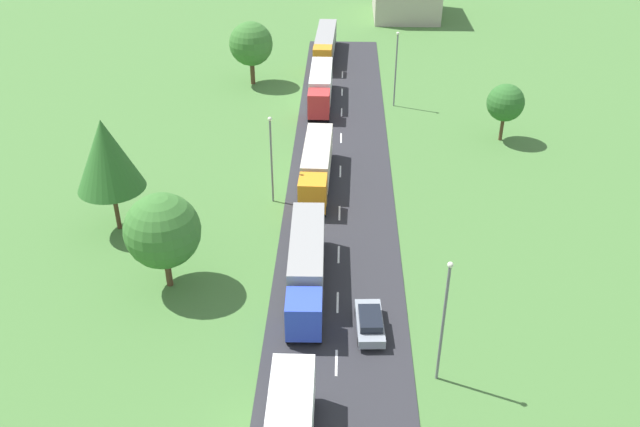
{
  "coord_description": "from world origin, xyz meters",
  "views": [
    {
      "loc": [
        0.09,
        -6.3,
        31.61
      ],
      "look_at": [
        -1.58,
        40.73,
        2.63
      ],
      "focal_mm": 38.13,
      "sensor_mm": 36.0,
      "label": 1
    }
  ],
  "objects_px": {
    "truck_fourth": "(321,86)",
    "tree_birch": "(506,103)",
    "lamppost_second": "(444,317)",
    "car_third": "(370,322)",
    "truck_second": "(307,264)",
    "tree_lime": "(162,231)",
    "tree_pine": "(251,44)",
    "truck_fifth": "(325,44)",
    "lamppost_third": "(271,156)",
    "truck_third": "(316,165)",
    "tree_ash": "(106,155)",
    "lamppost_fourth": "(396,66)"
  },
  "relations": [
    {
      "from": "truck_third",
      "to": "lamppost_third",
      "type": "bearing_deg",
      "value": -138.58
    },
    {
      "from": "truck_fourth",
      "to": "tree_ash",
      "type": "bearing_deg",
      "value": -119.8
    },
    {
      "from": "car_third",
      "to": "tree_pine",
      "type": "relative_size",
      "value": 0.57
    },
    {
      "from": "truck_fourth",
      "to": "tree_lime",
      "type": "bearing_deg",
      "value": -105.73
    },
    {
      "from": "tree_birch",
      "to": "tree_pine",
      "type": "bearing_deg",
      "value": 151.09
    },
    {
      "from": "tree_ash",
      "to": "lamppost_third",
      "type": "bearing_deg",
      "value": 21.52
    },
    {
      "from": "tree_ash",
      "to": "truck_third",
      "type": "bearing_deg",
      "value": 26.9
    },
    {
      "from": "car_third",
      "to": "tree_pine",
      "type": "distance_m",
      "value": 49.32
    },
    {
      "from": "truck_second",
      "to": "truck_third",
      "type": "bearing_deg",
      "value": 89.68
    },
    {
      "from": "truck_second",
      "to": "tree_lime",
      "type": "xyz_separation_m",
      "value": [
        -10.39,
        -0.06,
        2.71
      ]
    },
    {
      "from": "truck_fifth",
      "to": "lamppost_fourth",
      "type": "distance_m",
      "value": 19.28
    },
    {
      "from": "lamppost_fourth",
      "to": "tree_pine",
      "type": "relative_size",
      "value": 1.12
    },
    {
      "from": "truck_second",
      "to": "tree_ash",
      "type": "height_order",
      "value": "tree_ash"
    },
    {
      "from": "truck_fourth",
      "to": "lamppost_fourth",
      "type": "bearing_deg",
      "value": -3.09
    },
    {
      "from": "lamppost_second",
      "to": "lamppost_fourth",
      "type": "xyz_separation_m",
      "value": [
        -0.18,
        44.7,
        -0.07
      ]
    },
    {
      "from": "truck_second",
      "to": "tree_birch",
      "type": "height_order",
      "value": "tree_birch"
    },
    {
      "from": "lamppost_second",
      "to": "tree_pine",
      "type": "relative_size",
      "value": 1.14
    },
    {
      "from": "lamppost_second",
      "to": "tree_birch",
      "type": "distance_m",
      "value": 37.19
    },
    {
      "from": "truck_second",
      "to": "lamppost_third",
      "type": "height_order",
      "value": "lamppost_third"
    },
    {
      "from": "truck_third",
      "to": "truck_fourth",
      "type": "xyz_separation_m",
      "value": [
        -0.3,
        20.0,
        0.11
      ]
    },
    {
      "from": "car_third",
      "to": "tree_lime",
      "type": "distance_m",
      "value": 16.23
    },
    {
      "from": "tree_birch",
      "to": "tree_ash",
      "type": "bearing_deg",
      "value": -152.37
    },
    {
      "from": "truck_fifth",
      "to": "tree_pine",
      "type": "xyz_separation_m",
      "value": [
        -9.01,
        -10.25,
        3.12
      ]
    },
    {
      "from": "car_third",
      "to": "tree_birch",
      "type": "distance_m",
      "value": 34.88
    },
    {
      "from": "truck_second",
      "to": "truck_fifth",
      "type": "xyz_separation_m",
      "value": [
        -0.14,
        52.58,
        -0.07
      ]
    },
    {
      "from": "lamppost_second",
      "to": "lamppost_third",
      "type": "relative_size",
      "value": 1.09
    },
    {
      "from": "truck_fifth",
      "to": "tree_birch",
      "type": "distance_m",
      "value": 32.71
    },
    {
      "from": "truck_second",
      "to": "lamppost_fourth",
      "type": "height_order",
      "value": "lamppost_fourth"
    },
    {
      "from": "truck_third",
      "to": "car_third",
      "type": "distance_m",
      "value": 21.44
    },
    {
      "from": "lamppost_third",
      "to": "tree_birch",
      "type": "relative_size",
      "value": 1.33
    },
    {
      "from": "tree_ash",
      "to": "truck_fourth",
      "type": "bearing_deg",
      "value": 60.2
    },
    {
      "from": "truck_third",
      "to": "car_third",
      "type": "bearing_deg",
      "value": -77.87
    },
    {
      "from": "lamppost_fourth",
      "to": "tree_ash",
      "type": "bearing_deg",
      "value": -131.88
    },
    {
      "from": "tree_ash",
      "to": "truck_second",
      "type": "bearing_deg",
      "value": -24.94
    },
    {
      "from": "truck_fifth",
      "to": "tree_lime",
      "type": "height_order",
      "value": "tree_lime"
    },
    {
      "from": "truck_fourth",
      "to": "tree_birch",
      "type": "bearing_deg",
      "value": -25.92
    },
    {
      "from": "lamppost_fourth",
      "to": "tree_pine",
      "type": "xyz_separation_m",
      "value": [
        -17.7,
        6.71,
        0.27
      ]
    },
    {
      "from": "truck_fourth",
      "to": "lamppost_second",
      "type": "distance_m",
      "value": 46.14
    },
    {
      "from": "lamppost_fourth",
      "to": "truck_second",
      "type": "bearing_deg",
      "value": -103.52
    },
    {
      "from": "truck_fourth",
      "to": "tree_ash",
      "type": "distance_m",
      "value": 33.1
    },
    {
      "from": "truck_fifth",
      "to": "tree_pine",
      "type": "height_order",
      "value": "tree_pine"
    },
    {
      "from": "truck_fifth",
      "to": "lamppost_second",
      "type": "distance_m",
      "value": 62.37
    },
    {
      "from": "car_third",
      "to": "lamppost_second",
      "type": "height_order",
      "value": "lamppost_second"
    },
    {
      "from": "truck_fourth",
      "to": "truck_fifth",
      "type": "xyz_separation_m",
      "value": [
        0.08,
        16.49,
        -0.08
      ]
    },
    {
      "from": "lamppost_second",
      "to": "lamppost_fourth",
      "type": "relative_size",
      "value": 1.02
    },
    {
      "from": "truck_fourth",
      "to": "car_third",
      "type": "distance_m",
      "value": 41.23
    },
    {
      "from": "tree_birch",
      "to": "tree_lime",
      "type": "bearing_deg",
      "value": -138.37
    },
    {
      "from": "truck_fifth",
      "to": "lamppost_third",
      "type": "distance_m",
      "value": 40.12
    },
    {
      "from": "lamppost_third",
      "to": "lamppost_fourth",
      "type": "relative_size",
      "value": 0.93
    },
    {
      "from": "lamppost_third",
      "to": "tree_birch",
      "type": "xyz_separation_m",
      "value": [
        23.24,
        13.81,
        -0.37
      ]
    }
  ]
}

